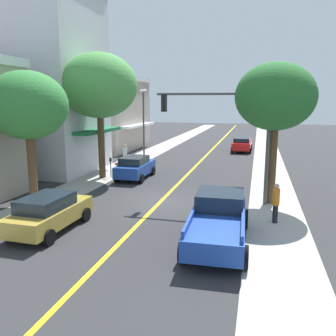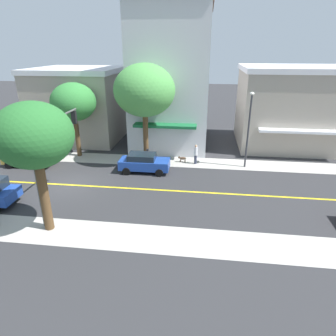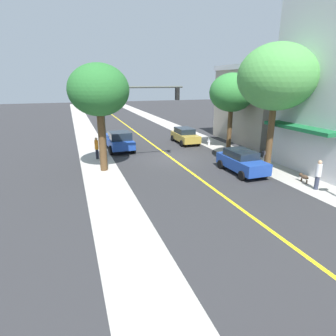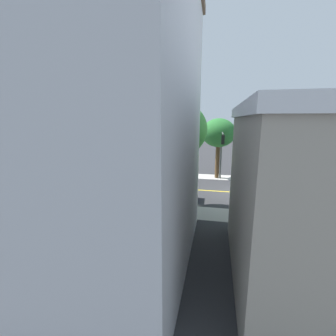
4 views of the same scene
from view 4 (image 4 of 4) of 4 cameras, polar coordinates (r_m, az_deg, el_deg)
The scene contains 19 objects.
ground_plane at distance 24.10m, azimuth 15.18°, elevation -5.77°, with size 140.00×140.00×0.00m, color #2D2D30.
sidewalk_left at distance 18.49m, azimuth 16.14°, elevation -11.31°, with size 2.61×126.00×0.01m, color #ADA8A0.
sidewalk_right at distance 29.86m, azimuth 14.60°, elevation -2.33°, with size 2.61×126.00×0.01m, color #ADA8A0.
road_centerline_stripe at distance 24.10m, azimuth 15.18°, elevation -5.76°, with size 0.20×126.00×0.00m, color yellow.
pale_office_building at distance 11.33m, azimuth -13.97°, elevation 10.84°, with size 12.38×7.82×13.97m.
street_tree_left_near at distance 16.97m, azimuth 23.80°, elevation 4.13°, with size 4.09×4.09×6.92m.
street_tree_right_corner at distance 28.75m, azimuth 12.50°, elevation 8.43°, with size 4.08×4.08×7.35m.
street_tree_left_far at distance 17.60m, azimuth 1.17°, elevation 9.48°, with size 5.21×5.21×8.65m.
fire_hydrant at distance 19.63m, azimuth 26.93°, elevation -9.44°, with size 0.44×0.24×0.87m.
parking_meter at distance 19.20m, azimuth 0.72°, elevation -6.99°, with size 0.12×0.18×1.41m.
traffic_light_mast at distance 26.70m, azimuth 13.24°, elevation 5.33°, with size 6.03×0.32×6.24m.
street_lamp at distance 21.50m, azimuth -22.68°, elevation 2.56°, with size 0.70×0.36×6.47m.
red_sedan_right_curb at distance 33.09m, azimuth -23.49°, elevation -0.14°, with size 2.15×4.19×1.52m.
gold_sedan_left_curb at distance 21.74m, azimuth 30.01°, elevation -6.69°, with size 2.04×4.26×1.55m.
blue_sedan_left_curb at distance 20.96m, azimuth 1.60°, elevation -5.64°, with size 2.00×4.17×1.58m.
blue_pickup_truck at distance 28.04m, azimuth 24.50°, elevation -2.07°, with size 2.44×5.56×1.80m.
pedestrian_white_shirt at distance 19.91m, azimuth -11.85°, elevation -6.45°, with size 0.33×0.33×1.79m.
pedestrian_orange_shirt at distance 29.71m, azimuth 18.39°, elevation -0.71°, with size 0.31×0.31×1.81m.
small_dog at distance 19.46m, azimuth -8.71°, elevation -8.63°, with size 0.29×0.73×0.55m.
Camera 4 is at (-22.97, 1.55, 7.13)m, focal length 24.46 mm.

